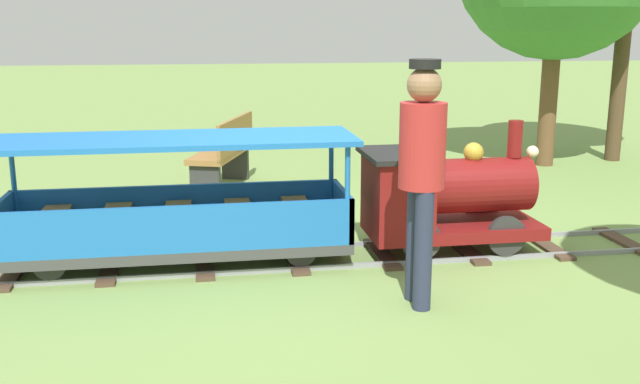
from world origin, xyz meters
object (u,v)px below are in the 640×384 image
passenger_car (178,214)px  park_bench (225,153)px  locomotive (442,196)px  conductor_person (422,164)px

passenger_car → park_bench: (-2.63, 0.45, -0.00)m
locomotive → conductor_person: 1.25m
passenger_car → conductor_person: (1.04, 1.59, 0.54)m
locomotive → park_bench: bearing=-147.9°
locomotive → passenger_car: 2.10m
locomotive → park_bench: locomotive is taller
conductor_person → locomotive: bearing=153.9°
locomotive → park_bench: 3.11m
passenger_car → park_bench: bearing=170.3°
locomotive → conductor_person: conductor_person is taller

